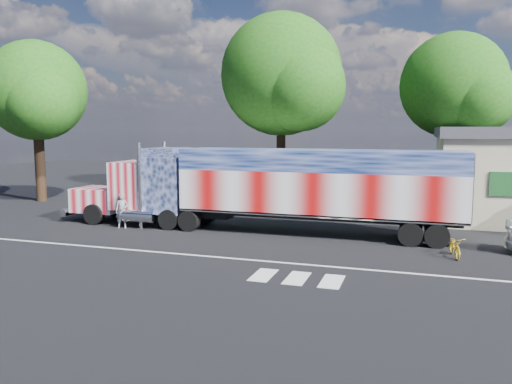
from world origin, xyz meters
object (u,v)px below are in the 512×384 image
(tree_n_mid, at_px, (283,75))
(tree_w_a, at_px, (37,92))
(coach_bus, at_px, (245,177))
(woman, at_px, (122,211))
(tree_ne_a, at_px, (455,86))
(bicycle, at_px, (455,247))
(semi_truck, at_px, (267,186))

(tree_n_mid, height_order, tree_w_a, tree_n_mid)
(coach_bus, relative_size, woman, 6.55)
(coach_bus, xyz_separation_m, tree_ne_a, (13.93, 6.86, 6.44))
(woman, bearing_deg, coach_bus, 54.56)
(bicycle, xyz_separation_m, tree_n_mid, (-11.59, 16.69, 8.77))
(tree_ne_a, bearing_deg, bicycle, -92.59)
(bicycle, xyz_separation_m, tree_ne_a, (0.85, 18.81, 7.82))
(bicycle, bearing_deg, coach_bus, 128.56)
(coach_bus, relative_size, tree_w_a, 1.06)
(coach_bus, bearing_deg, tree_n_mid, 72.51)
(tree_n_mid, distance_m, tree_ne_a, 12.65)
(semi_truck, height_order, coach_bus, semi_truck)
(woman, relative_size, tree_n_mid, 0.13)
(tree_w_a, bearing_deg, woman, -31.88)
(coach_bus, xyz_separation_m, tree_w_a, (-13.85, -4.09, 5.91))
(semi_truck, distance_m, tree_w_a, 19.85)
(tree_ne_a, relative_size, tree_w_a, 1.08)
(tree_ne_a, bearing_deg, woman, -133.46)
(coach_bus, bearing_deg, tree_ne_a, 26.22)
(tree_n_mid, bearing_deg, tree_ne_a, 9.66)
(tree_ne_a, bearing_deg, semi_truck, -120.14)
(tree_w_a, bearing_deg, semi_truck, -16.23)
(woman, distance_m, tree_w_a, 14.58)
(bicycle, bearing_deg, tree_n_mid, 115.73)
(tree_n_mid, relative_size, tree_w_a, 1.24)
(woman, relative_size, tree_ne_a, 0.15)
(woman, bearing_deg, tree_ne_a, 25.99)
(coach_bus, distance_m, tree_ne_a, 16.82)
(woman, height_order, tree_n_mid, tree_n_mid)
(coach_bus, distance_m, tree_n_mid, 8.91)
(woman, distance_m, tree_n_mid, 18.24)
(woman, height_order, bicycle, woman)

